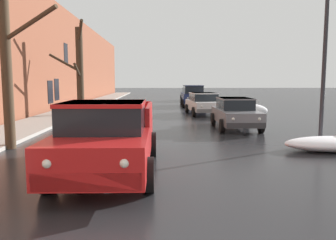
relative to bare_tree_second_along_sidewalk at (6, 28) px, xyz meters
The scene contains 13 objects.
left_sidewalk_slab 9.62m from the bare_tree_second_along_sidewalk, 98.83° to the left, with size 2.47×80.00×0.13m, color gray.
brick_townhouse_facade 9.26m from the bare_tree_second_along_sidewalk, 109.50° to the left, with size 0.63×80.00×8.07m.
snow_bank_along_left_kerb 13.53m from the bare_tree_second_along_sidewalk, 41.66° to the left, with size 2.93×0.98×0.89m.
snow_bank_near_corner_right 11.04m from the bare_tree_second_along_sidewalk, ahead, with size 3.06×1.38×0.66m.
snow_bank_far_right_pile 19.18m from the bare_tree_second_along_sidewalk, 57.73° to the left, with size 2.57×1.00×0.76m.
bare_tree_second_along_sidewalk is the anchor object (origin of this frame).
bare_tree_mid_block 10.19m from the bare_tree_second_along_sidewalk, 90.39° to the left, with size 2.34×1.74×5.76m.
pickup_truck_red_approaching_near_lane 5.59m from the bare_tree_second_along_sidewalk, 40.04° to the right, with size 2.24×5.41×1.76m.
sedan_grey_parked_kerbside_close 9.95m from the bare_tree_second_along_sidewalk, 27.89° to the left, with size 1.89×4.24×1.42m.
sedan_white_parked_kerbside_mid 13.82m from the bare_tree_second_along_sidewalk, 54.75° to the left, with size 2.24×4.22×1.42m.
suv_darkblue_parked_far_down_block 19.99m from the bare_tree_second_along_sidewalk, 66.82° to the left, with size 2.06×4.48×1.82m.
sedan_black_queued_behind_truck 27.19m from the bare_tree_second_along_sidewalk, 72.18° to the left, with size 1.99×4.42×1.42m.
street_lamp_post 10.47m from the bare_tree_second_along_sidewalk, ahead, with size 0.44×0.24×5.62m.
Camera 1 is at (-0.46, -1.77, 2.22)m, focal length 36.18 mm.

